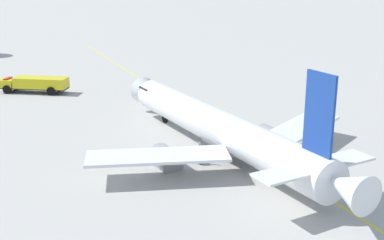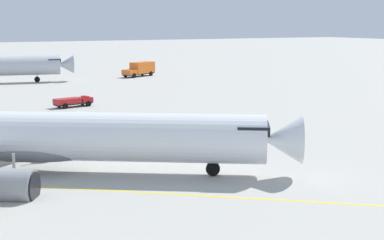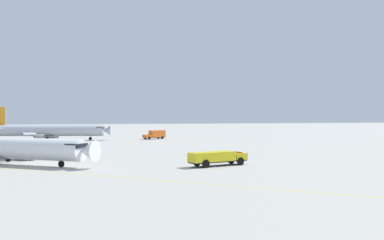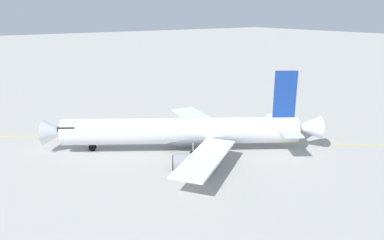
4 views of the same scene
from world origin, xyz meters
The scene contains 4 objects.
airliner_main centered at (-2.24, -3.27, 2.73)m, with size 27.10×35.53×12.00m.
catering_truck_truck centered at (68.20, -41.05, 1.67)m, with size 6.02×8.62×3.10m.
ops_pickup_truck centered at (30.87, -15.17, 0.81)m, with size 2.95×5.66×1.41m.
taxiway_centreline centered at (-5.62, -1.33, 0.00)m, with size 101.09×126.99×0.01m.
Camera 2 is at (-46.04, 6.74, 11.77)m, focal length 52.71 mm.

